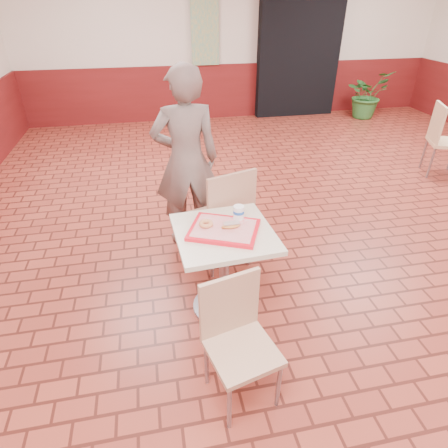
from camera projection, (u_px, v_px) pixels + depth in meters
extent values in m
cube|color=maroon|center=(354.00, 261.00, 3.51)|extent=(8.00, 10.00, 0.01)
cube|color=beige|center=(237.00, 34.00, 6.89)|extent=(8.00, 0.01, 3.00)
cube|color=#5A1111|center=(236.00, 91.00, 7.40)|extent=(8.00, 0.04, 1.00)
cube|color=black|center=(298.00, 57.00, 7.20)|extent=(1.60, 0.22, 2.20)
cube|color=gray|center=(205.00, 29.00, 6.69)|extent=(0.50, 0.03, 1.20)
cube|color=beige|center=(224.00, 234.00, 2.64)|extent=(0.68, 0.68, 0.04)
cylinder|color=gray|center=(224.00, 273.00, 2.82)|extent=(0.08, 0.08, 0.68)
cylinder|color=gray|center=(224.00, 305.00, 2.99)|extent=(0.49, 0.49, 0.03)
cube|color=tan|center=(242.00, 352.00, 2.15)|extent=(0.46, 0.46, 0.04)
cube|color=tan|center=(230.00, 304.00, 2.16)|extent=(0.37, 0.12, 0.41)
cylinder|color=gray|center=(229.00, 408.00, 2.07)|extent=(0.03, 0.03, 0.37)
cylinder|color=gray|center=(279.00, 385.00, 2.19)|extent=(0.03, 0.03, 0.37)
cylinder|color=gray|center=(206.00, 363.00, 2.32)|extent=(0.03, 0.03, 0.37)
cylinder|color=gray|center=(252.00, 346.00, 2.44)|extent=(0.03, 0.03, 0.37)
cube|color=tan|center=(220.00, 218.00, 3.30)|extent=(0.55, 0.55, 0.04)
cube|color=tan|center=(232.00, 201.00, 3.02)|extent=(0.43, 0.16, 0.48)
cylinder|color=gray|center=(228.00, 225.00, 3.64)|extent=(0.03, 0.03, 0.43)
cylinder|color=gray|center=(193.00, 236.00, 3.49)|extent=(0.03, 0.03, 0.43)
cylinder|color=gray|center=(249.00, 245.00, 3.36)|extent=(0.03, 0.03, 0.43)
cylinder|color=gray|center=(212.00, 257.00, 3.21)|extent=(0.03, 0.03, 0.43)
imported|color=#6F5D56|center=(186.00, 161.00, 3.41)|extent=(0.63, 0.43, 1.69)
cube|color=red|center=(224.00, 230.00, 2.62)|extent=(0.47, 0.36, 0.03)
cube|color=#E18585|center=(224.00, 228.00, 2.61)|extent=(0.42, 0.31, 0.00)
torus|color=#DC8850|center=(206.00, 224.00, 2.63)|extent=(0.11, 0.11, 0.03)
ellipsoid|color=#E29442|center=(231.00, 225.00, 2.60)|extent=(0.13, 0.07, 0.03)
cube|color=silver|center=(231.00, 223.00, 2.59)|extent=(0.12, 0.05, 0.01)
ellipsoid|color=#A94A17|center=(224.00, 227.00, 2.60)|extent=(0.03, 0.03, 0.02)
cylinder|color=white|center=(239.00, 212.00, 2.69)|extent=(0.08, 0.08, 0.10)
cylinder|color=blue|center=(239.00, 212.00, 2.69)|extent=(0.08, 0.08, 0.02)
cube|color=#E0B886|center=(447.00, 143.00, 4.99)|extent=(0.57, 0.57, 0.04)
cube|color=#E0B886|center=(437.00, 123.00, 4.89)|extent=(0.19, 0.41, 0.47)
cylinder|color=gray|center=(431.00, 163.00, 4.99)|extent=(0.03, 0.03, 0.42)
cylinder|color=gray|center=(424.00, 153.00, 5.30)|extent=(0.03, 0.03, 0.42)
imported|color=#2A6528|center=(367.00, 94.00, 7.37)|extent=(0.99, 0.92, 0.90)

